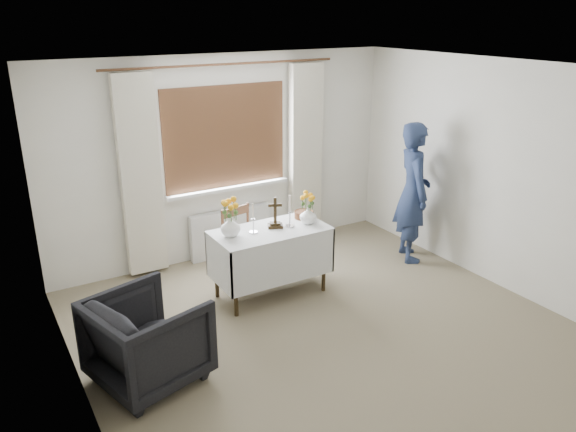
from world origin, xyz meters
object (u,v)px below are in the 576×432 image
object	(u,v)px
armchair	(148,340)
flower_vase_right	(308,215)
wooden_cross	(275,213)
person	(413,192)
altar_table	(271,262)
flower_vase_left	(230,226)
wooden_chair	(246,248)

from	to	relation	value
armchair	flower_vase_right	xyz separation A→B (m)	(2.08, 0.78, 0.47)
flower_vase_right	wooden_cross	bearing A→B (deg)	168.08
person	wooden_cross	distance (m)	1.90
armchair	flower_vase_right	world-z (taller)	flower_vase_right
armchair	flower_vase_right	distance (m)	2.27
altar_table	flower_vase_left	distance (m)	0.66
altar_table	flower_vase_left	world-z (taller)	flower_vase_left
person	flower_vase_right	xyz separation A→B (m)	(-1.53, -0.01, -0.01)
armchair	wooden_chair	bearing A→B (deg)	-67.72
flower_vase_left	flower_vase_right	distance (m)	0.89
wooden_chair	person	xyz separation A→B (m)	(2.10, -0.39, 0.42)
armchair	wooden_cross	bearing A→B (deg)	-79.04
altar_table	wooden_cross	world-z (taller)	wooden_cross
wooden_cross	flower_vase_left	distance (m)	0.52
person	flower_vase_right	world-z (taller)	person
wooden_chair	person	size ratio (longest dim) A/B	0.52
armchair	flower_vase_left	size ratio (longest dim) A/B	3.96
wooden_cross	flower_vase_right	size ratio (longest dim) A/B	1.78
altar_table	person	bearing A→B (deg)	-1.09
altar_table	wooden_cross	distance (m)	0.56
altar_table	wooden_cross	bearing A→B (deg)	22.93
wooden_chair	flower_vase_left	size ratio (longest dim) A/B	4.18
person	flower_vase_left	distance (m)	2.42
wooden_chair	wooden_cross	xyz separation A→B (m)	(0.21, -0.32, 0.48)
person	wooden_cross	world-z (taller)	person
armchair	person	size ratio (longest dim) A/B	0.49
person	flower_vase_left	world-z (taller)	person
wooden_chair	person	distance (m)	2.18
wooden_chair	wooden_cross	distance (m)	0.61
flower_vase_left	armchair	bearing A→B (deg)	-143.60
altar_table	armchair	xyz separation A→B (m)	(-1.62, -0.82, 0.01)
person	wooden_cross	xyz separation A→B (m)	(-1.90, 0.07, 0.06)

